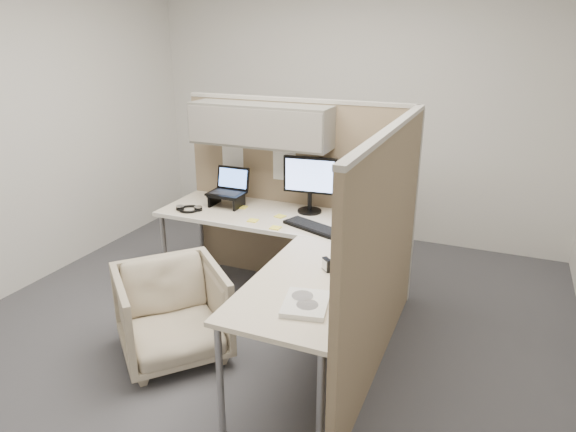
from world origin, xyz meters
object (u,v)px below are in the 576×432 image
at_px(office_chair, 172,309).
at_px(monitor_left, 310,180).
at_px(desk, 284,243).
at_px(keyboard, 313,227).

bearing_deg(office_chair, monitor_left, 19.08).
distance_m(office_chair, monitor_left, 1.50).
bearing_deg(desk, monitor_left, 92.88).
height_order(office_chair, monitor_left, monitor_left).
relative_size(desk, monitor_left, 4.29).
relative_size(office_chair, keyboard, 1.45).
bearing_deg(desk, keyboard, 61.30).
distance_m(monitor_left, keyboard, 0.47).
xyz_separation_m(desk, keyboard, (0.13, 0.24, 0.05)).
height_order(desk, keyboard, keyboard).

